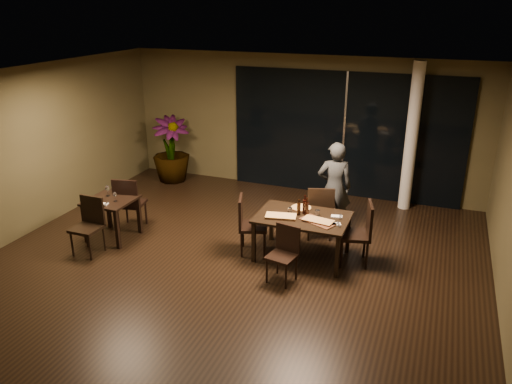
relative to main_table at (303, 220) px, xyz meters
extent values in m
plane|color=black|center=(-1.00, -0.80, -0.68)|extent=(8.00, 8.00, 0.00)
cube|color=#494227|center=(-1.00, 3.25, 0.82)|extent=(8.00, 0.10, 3.00)
cube|color=#494227|center=(-1.00, -4.85, 0.82)|extent=(8.00, 0.10, 3.00)
cube|color=#494227|center=(-5.05, -0.80, 0.82)|extent=(0.10, 8.00, 3.00)
cube|color=white|center=(-1.00, -0.80, 2.34)|extent=(8.00, 8.00, 0.04)
cube|color=black|center=(0.00, 3.16, 0.67)|extent=(5.00, 0.06, 2.70)
cylinder|color=white|center=(1.40, 2.85, 0.82)|extent=(0.24, 0.24, 3.00)
cube|color=black|center=(0.00, 0.00, 0.05)|extent=(1.50, 1.00, 0.04)
cube|color=black|center=(-0.69, -0.44, -0.32)|extent=(0.06, 0.06, 0.71)
cube|color=black|center=(0.69, -0.44, -0.32)|extent=(0.06, 0.06, 0.71)
cube|color=black|center=(-0.69, 0.44, -0.32)|extent=(0.06, 0.06, 0.71)
cube|color=black|center=(0.69, 0.44, -0.32)|extent=(0.06, 0.06, 0.71)
cube|color=black|center=(-3.40, -0.50, 0.05)|extent=(0.80, 0.80, 0.04)
cube|color=black|center=(-3.74, -0.84, -0.32)|extent=(0.06, 0.06, 0.71)
cube|color=black|center=(-3.06, -0.84, -0.32)|extent=(0.06, 0.06, 0.71)
cube|color=black|center=(-3.74, -0.16, -0.32)|extent=(0.06, 0.06, 0.71)
cube|color=black|center=(-3.06, -0.16, -0.32)|extent=(0.06, 0.06, 0.71)
cube|color=black|center=(0.07, 0.88, -0.20)|extent=(0.59, 0.59, 0.05)
cylinder|color=black|center=(0.19, 1.12, -0.44)|extent=(0.04, 0.04, 0.48)
cylinder|color=black|center=(-0.17, 1.00, -0.44)|extent=(0.04, 0.04, 0.48)
cylinder|color=black|center=(0.31, 0.76, -0.44)|extent=(0.04, 0.04, 0.48)
cylinder|color=black|center=(-0.05, 0.64, -0.44)|extent=(0.04, 0.04, 0.48)
cube|color=black|center=(0.14, 0.68, 0.07)|extent=(0.46, 0.19, 0.53)
cube|color=black|center=(-0.07, -0.85, -0.26)|extent=(0.48, 0.48, 0.05)
cylinder|color=black|center=(-0.27, -0.98, -0.47)|extent=(0.03, 0.03, 0.41)
cylinder|color=black|center=(0.06, -1.04, -0.47)|extent=(0.03, 0.03, 0.41)
cylinder|color=black|center=(-0.21, -0.66, -0.47)|extent=(0.03, 0.03, 0.41)
cylinder|color=black|center=(0.12, -0.72, -0.47)|extent=(0.03, 0.03, 0.41)
cube|color=black|center=(-0.04, -0.67, -0.03)|extent=(0.40, 0.11, 0.46)
cube|color=black|center=(-0.82, -0.12, -0.20)|extent=(0.59, 0.59, 0.05)
cylinder|color=black|center=(-0.58, -0.24, -0.44)|extent=(0.04, 0.04, 0.48)
cylinder|color=black|center=(-0.70, 0.12, -0.44)|extent=(0.04, 0.04, 0.48)
cylinder|color=black|center=(-0.94, -0.36, -0.44)|extent=(0.04, 0.04, 0.48)
cylinder|color=black|center=(-1.06, 0.00, -0.44)|extent=(0.04, 0.04, 0.48)
cube|color=black|center=(-1.02, -0.19, 0.07)|extent=(0.19, 0.45, 0.53)
cube|color=black|center=(0.84, 0.12, -0.17)|extent=(0.60, 0.60, 0.06)
cylinder|color=black|center=(0.59, 0.26, -0.43)|extent=(0.04, 0.04, 0.50)
cylinder|color=black|center=(0.70, -0.12, -0.43)|extent=(0.04, 0.04, 0.50)
cylinder|color=black|center=(0.98, 0.37, -0.43)|extent=(0.04, 0.04, 0.50)
cylinder|color=black|center=(1.08, -0.02, -0.43)|extent=(0.04, 0.04, 0.50)
cube|color=black|center=(1.05, 0.18, 0.10)|extent=(0.17, 0.48, 0.56)
cube|color=black|center=(-3.33, -0.01, -0.19)|extent=(0.56, 0.56, 0.05)
cylinder|color=black|center=(-3.18, 0.22, -0.43)|extent=(0.04, 0.04, 0.49)
cylinder|color=black|center=(-3.56, 0.15, -0.43)|extent=(0.04, 0.04, 0.49)
cylinder|color=black|center=(-3.10, -0.16, -0.43)|extent=(0.04, 0.04, 0.49)
cylinder|color=black|center=(-3.48, -0.24, -0.43)|extent=(0.04, 0.04, 0.49)
cube|color=black|center=(-3.29, -0.22, 0.08)|extent=(0.48, 0.14, 0.54)
cube|color=black|center=(-3.43, -1.17, -0.21)|extent=(0.46, 0.46, 0.05)
cylinder|color=black|center=(-3.61, -1.35, -0.44)|extent=(0.04, 0.04, 0.46)
cylinder|color=black|center=(-3.24, -1.36, -0.44)|extent=(0.04, 0.04, 0.46)
cylinder|color=black|center=(-3.61, -0.98, -0.44)|extent=(0.04, 0.04, 0.46)
cylinder|color=black|center=(-3.24, -0.99, -0.44)|extent=(0.04, 0.04, 0.46)
cube|color=black|center=(-3.42, -0.96, 0.04)|extent=(0.45, 0.05, 0.51)
imported|color=#2D3032|center=(0.24, 1.23, 0.18)|extent=(0.67, 0.54, 1.71)
imported|color=#1F4918|center=(-3.96, 2.60, 0.09)|extent=(1.19, 1.19, 1.54)
cube|color=#462C16|center=(-0.32, -0.17, 0.08)|extent=(0.53, 0.34, 0.01)
cube|color=#4C2918|center=(0.29, -0.13, 0.08)|extent=(0.65, 0.51, 0.01)
cylinder|color=red|center=(-0.12, 0.32, 0.08)|extent=(0.33, 0.33, 0.01)
cylinder|color=white|center=(-0.24, 0.08, 0.12)|extent=(0.07, 0.07, 0.08)
cylinder|color=white|center=(0.22, 0.11, 0.12)|extent=(0.08, 0.08, 0.10)
cube|color=white|center=(0.56, -0.13, 0.08)|extent=(0.20, 0.16, 0.01)
cube|color=white|center=(0.53, 0.18, 0.08)|extent=(0.19, 0.13, 0.01)
cube|color=white|center=(-3.38, -0.75, 0.08)|extent=(0.19, 0.14, 0.01)
camera|label=1|loc=(1.96, -7.25, 3.37)|focal=35.00mm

